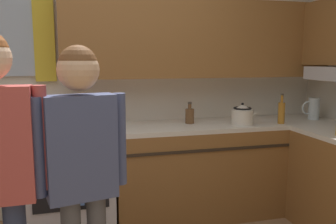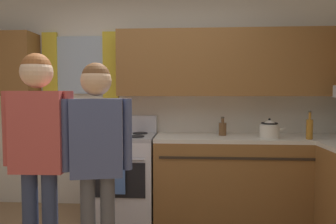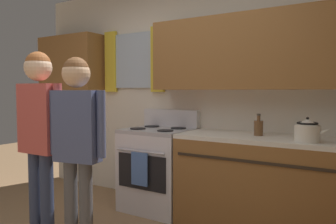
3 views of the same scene
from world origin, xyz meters
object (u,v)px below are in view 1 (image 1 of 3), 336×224
at_px(stovetop_kettle, 242,115).
at_px(bottle_squat_brown, 190,115).
at_px(bottle_oil_amber, 281,112).
at_px(water_pitcher, 313,109).
at_px(adult_in_plaid, 82,158).
at_px(stove_oven, 72,178).

bearing_deg(stovetop_kettle, bottle_squat_brown, 158.26).
bearing_deg(bottle_oil_amber, water_pitcher, 15.96).
xyz_separation_m(bottle_oil_amber, adult_in_plaid, (-1.86, -1.07, -0.02)).
bearing_deg(water_pitcher, bottle_oil_amber, -164.04).
height_order(bottle_oil_amber, stovetop_kettle, bottle_oil_amber).
height_order(stove_oven, bottle_squat_brown, bottle_squat_brown).
bearing_deg(adult_in_plaid, bottle_oil_amber, 29.93).
bearing_deg(adult_in_plaid, stove_oven, 93.97).
xyz_separation_m(stove_oven, water_pitcher, (2.39, -0.06, 0.54)).
bearing_deg(stovetop_kettle, bottle_oil_amber, -6.00).
height_order(water_pitcher, adult_in_plaid, adult_in_plaid).
xyz_separation_m(stove_oven, adult_in_plaid, (0.09, -1.26, 0.52)).
xyz_separation_m(bottle_squat_brown, bottle_oil_amber, (0.84, -0.22, 0.03)).
height_order(bottle_squat_brown, water_pitcher, water_pitcher).
height_order(bottle_oil_amber, water_pitcher, bottle_oil_amber).
distance_m(stove_oven, water_pitcher, 2.45).
bearing_deg(bottle_squat_brown, bottle_oil_amber, -14.83).
relative_size(bottle_squat_brown, bottle_oil_amber, 0.72).
height_order(stovetop_kettle, adult_in_plaid, adult_in_plaid).
bearing_deg(bottle_oil_amber, stove_oven, 174.36).
bearing_deg(stove_oven, bottle_oil_amber, -5.64).
bearing_deg(water_pitcher, stove_oven, 178.45).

